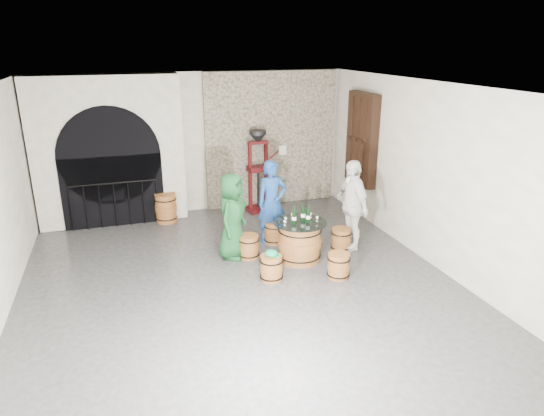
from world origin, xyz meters
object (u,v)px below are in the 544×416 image
object	(u,v)px
person_blue	(272,202)
person_white	(352,205)
corking_press	(258,165)
wine_bottle_left	(294,217)
side_barrel	(166,208)
barrel_table	(300,241)
barrel_stool_near_left	(271,268)
barrel_stool_right	(341,239)
person_green	(232,216)
barrel_stool_far	(274,232)
wine_bottle_right	(303,214)
wine_bottle_center	(308,215)
barrel_stool_left	(249,246)
barrel_stool_near_right	(339,266)

from	to	relation	value
person_blue	person_white	world-z (taller)	person_white
corking_press	person_blue	bearing A→B (deg)	-107.54
wine_bottle_left	side_barrel	world-z (taller)	wine_bottle_left
wine_bottle_left	side_barrel	xyz separation A→B (m)	(-1.98, 2.83, -0.55)
barrel_table	person_blue	xyz separation A→B (m)	(-0.21, 0.98, 0.46)
barrel_stool_near_left	wine_bottle_left	size ratio (longest dim) A/B	1.36
barrel_stool_right	person_green	bearing A→B (deg)	170.74
side_barrel	barrel_stool_right	bearing A→B (deg)	-40.58
barrel_stool_far	wine_bottle_right	size ratio (longest dim) A/B	1.36
person_blue	corking_press	size ratio (longest dim) A/B	0.86
wine_bottle_right	corking_press	bearing A→B (deg)	90.68
wine_bottle_center	side_barrel	size ratio (longest dim) A/B	0.50
person_green	person_blue	world-z (taller)	person_blue
barrel_stool_left	person_white	world-z (taller)	person_white
person_blue	wine_bottle_center	size ratio (longest dim) A/B	5.12
barrel_stool_far	barrel_stool_near_left	world-z (taller)	same
wine_bottle_center	barrel_stool_near_left	bearing A→B (deg)	-148.25
barrel_table	wine_bottle_right	world-z (taller)	wine_bottle_right
barrel_stool_left	side_barrel	xyz separation A→B (m)	(-1.26, 2.39, 0.11)
person_blue	wine_bottle_right	bearing A→B (deg)	-77.34
barrel_stool_far	side_barrel	bearing A→B (deg)	135.80
barrel_stool_near_right	barrel_stool_near_left	world-z (taller)	same
barrel_stool_far	barrel_stool_right	world-z (taller)	same
barrel_stool_left	wine_bottle_center	bearing A→B (deg)	-24.56
corking_press	side_barrel	bearing A→B (deg)	171.84
barrel_stool_right	wine_bottle_right	bearing A→B (deg)	-171.42
wine_bottle_center	wine_bottle_left	bearing A→B (deg)	176.55
person_blue	side_barrel	distance (m)	2.67
side_barrel	person_green	bearing A→B (deg)	-66.57
barrel_stool_right	person_white	bearing A→B (deg)	11.04
person_blue	barrel_stool_near_right	bearing A→B (deg)	-76.78
barrel_stool_near_right	corking_press	xyz separation A→B (m)	(-0.34, 3.70, 0.90)
barrel_stool_right	person_white	size ratio (longest dim) A/B	0.25
barrel_stool_right	person_blue	xyz separation A→B (m)	(-1.14, 0.80, 0.61)
barrel_stool_left	wine_bottle_left	size ratio (longest dim) A/B	1.36
person_blue	wine_bottle_center	distance (m)	1.10
barrel_stool_left	barrel_stool_near_right	size ratio (longest dim) A/B	1.00
barrel_table	barrel_stool_right	bearing A→B (deg)	11.04
barrel_stool_right	corking_press	xyz separation A→B (m)	(-0.88, 2.66, 0.90)
barrel_stool_far	barrel_stool_right	bearing A→B (deg)	-33.38
barrel_stool_near_right	side_barrel	bearing A→B (deg)	124.41
wine_bottle_center	wine_bottle_right	xyz separation A→B (m)	(-0.05, 0.11, 0.00)
barrel_stool_far	barrel_table	bearing A→B (deg)	-77.81
barrel_stool_right	wine_bottle_left	size ratio (longest dim) A/B	1.36
person_green	wine_bottle_right	size ratio (longest dim) A/B	4.95
barrel_table	wine_bottle_left	xyz separation A→B (m)	(-0.13, -0.04, 0.51)
barrel_stool_near_left	person_white	size ratio (longest dim) A/B	0.25
person_blue	wine_bottle_left	world-z (taller)	person_blue
side_barrel	corking_press	world-z (taller)	corking_press
barrel_stool_right	wine_bottle_center	world-z (taller)	wine_bottle_center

